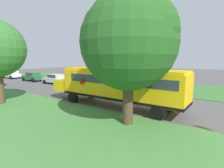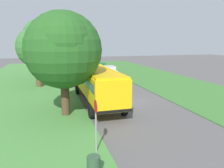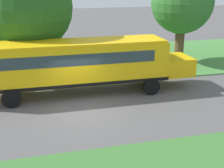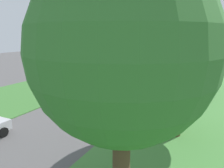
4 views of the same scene
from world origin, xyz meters
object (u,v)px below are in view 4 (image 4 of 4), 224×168
oak_tree_roadside_mid (178,64)px  trash_bin (182,76)px  school_bus (143,77)px  stop_sign (176,69)px  oak_tree_beside_bus (177,48)px  oak_tree_far_end (126,51)px

oak_tree_roadside_mid → trash_bin: size_ratio=8.03×
school_bus → trash_bin: size_ratio=13.80×
stop_sign → oak_tree_beside_bus: bearing=99.6°
school_bus → oak_tree_far_end: size_ratio=1.40×
oak_tree_roadside_mid → trash_bin: bearing=-82.2°
school_bus → stop_sign: (-1.94, -8.89, -0.19)m
trash_bin → oak_tree_roadside_mid: bearing=97.8°
oak_tree_far_end → oak_tree_roadside_mid: bearing=-93.3°
stop_sign → trash_bin: stop_sign is taller
school_bus → oak_tree_far_end: oak_tree_far_end is taller
oak_tree_far_end → stop_sign: (2.81, -24.85, -4.18)m
oak_tree_beside_bus → stop_sign: oak_tree_beside_bus is taller
oak_tree_far_end → trash_bin: bearing=-85.1°
trash_bin → oak_tree_far_end: bearing=94.9°
oak_tree_beside_bus → stop_sign: 6.85m
oak_tree_beside_bus → trash_bin: size_ratio=8.49×
oak_tree_far_end → stop_sign: oak_tree_far_end is taller
oak_tree_beside_bus → trash_bin: (0.49, -7.83, -4.56)m
oak_tree_beside_bus → trash_bin: oak_tree_beside_bus is taller
school_bus → oak_tree_roadside_mid: 10.62m
oak_tree_far_end → stop_sign: bearing=-83.6°
oak_tree_roadside_mid → oak_tree_far_end: bearing=86.7°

